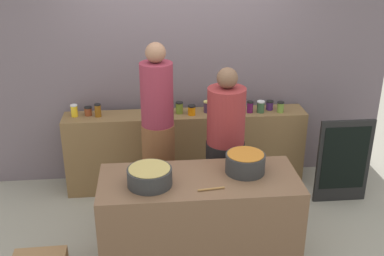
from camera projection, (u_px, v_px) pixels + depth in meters
ground at (195, 241)px, 4.60m from camera, size 12.00×12.00×0.00m
storefront_wall at (183, 53)px, 5.34m from camera, size 4.80×0.12×3.00m
display_shelf at (186, 150)px, 5.43m from camera, size 2.70×0.36×0.91m
prep_table at (199, 221)px, 4.16m from camera, size 1.70×0.70×0.86m
preserve_jar_0 at (74, 111)px, 5.14m from camera, size 0.08×0.08×0.13m
preserve_jar_1 at (88, 111)px, 5.17m from camera, size 0.08×0.08×0.10m
preserve_jar_2 at (98, 110)px, 5.13m from camera, size 0.07×0.07×0.14m
preserve_jar_3 at (154, 109)px, 5.21m from camera, size 0.09×0.09×0.12m
preserve_jar_4 at (165, 110)px, 5.18m from camera, size 0.07×0.07×0.12m
preserve_jar_5 at (179, 108)px, 5.23m from camera, size 0.08×0.08×0.13m
preserve_jar_6 at (192, 110)px, 5.18m from camera, size 0.09×0.09×0.11m
preserve_jar_7 at (207, 107)px, 5.26m from camera, size 0.09×0.09×0.13m
preserve_jar_8 at (223, 106)px, 5.28m from camera, size 0.09×0.09×0.12m
preserve_jar_9 at (233, 105)px, 5.29m from camera, size 0.08×0.08×0.15m
preserve_jar_10 at (250, 107)px, 5.25m from camera, size 0.07×0.07×0.13m
preserve_jar_11 at (261, 107)px, 5.25m from camera, size 0.09×0.09×0.13m
preserve_jar_12 at (270, 105)px, 5.33m from camera, size 0.08×0.08×0.11m
preserve_jar_13 at (281, 107)px, 5.26m from camera, size 0.08×0.08×0.12m
cooking_pot_left at (150, 177)px, 3.86m from camera, size 0.37×0.37×0.15m
cooking_pot_center at (245, 163)px, 4.06m from camera, size 0.34×0.34×0.17m
wooden_spoon at (211, 189)px, 3.81m from camera, size 0.22×0.05×0.02m
cook_with_tongs at (158, 140)px, 4.74m from camera, size 0.33×0.33×1.84m
cook_in_cap at (225, 157)px, 4.63m from camera, size 0.38×0.38×1.64m
chalkboard_sign at (344, 161)px, 5.10m from camera, size 0.59×0.05×0.96m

